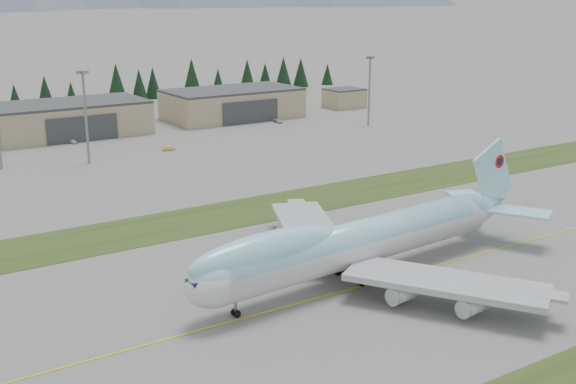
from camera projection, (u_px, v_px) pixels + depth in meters
ground at (426, 269)px, 121.30m from camera, size 7000.00×7000.00×0.00m
grass_strip_far at (283, 205)px, 157.70m from camera, size 400.00×18.00×0.08m
taxiway_line_main at (426, 269)px, 121.30m from camera, size 400.00×0.40×0.02m
boeing_747_freighter at (358, 242)px, 115.64m from camera, size 72.07×62.05×18.98m
hangar_center at (70, 119)px, 233.23m from camera, size 48.00×26.60×10.80m
hangar_right at (233, 104)px, 264.65m from camera, size 48.00×26.60×10.80m
control_shed at (344, 98)px, 289.72m from camera, size 14.00×12.00×7.60m
floodlight_masts at (36, 106)px, 189.10m from camera, size 181.00×8.97×24.87m
service_vehicle_a at (73, 143)px, 221.57m from camera, size 2.31×3.86×1.23m
service_vehicle_b at (169, 150)px, 211.84m from camera, size 3.84×1.58×1.24m
service_vehicle_c at (278, 123)px, 256.44m from camera, size 1.85×4.19×1.20m
conifer_belt at (55, 89)px, 289.33m from camera, size 273.58×15.19×16.67m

